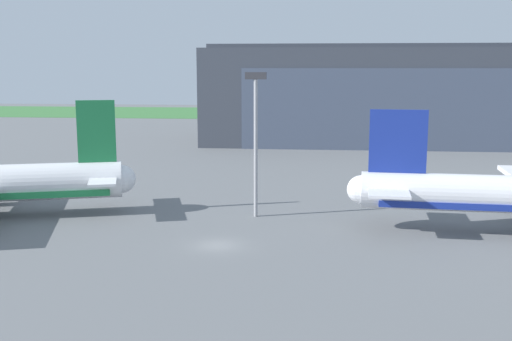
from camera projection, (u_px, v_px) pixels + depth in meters
The scene contains 4 objects.
ground_plane at pixel (218, 245), 59.82m from camera, with size 440.00×440.00×0.00m, color slate.
grass_field_strip at pixel (292, 113), 229.26m from camera, with size 440.00×56.00×0.08m, color #3C773C.
maintenance_hangar at pixel (380, 95), 140.53m from camera, with size 79.24×30.75×22.34m.
apron_light_mast at pixel (256, 132), 69.82m from camera, with size 2.40×0.50×16.62m.
Camera 1 is at (9.47, -57.09, 17.23)m, focal length 43.06 mm.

